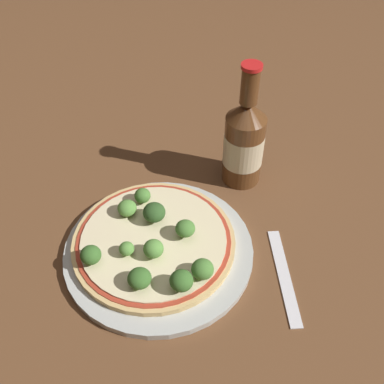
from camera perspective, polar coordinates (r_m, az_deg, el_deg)
ground_plane at (r=0.72m, az=-2.62°, el=-6.56°), size 3.00×3.00×0.00m
plate at (r=0.71m, az=-4.23°, el=-7.38°), size 0.29×0.29×0.01m
pizza at (r=0.71m, az=-4.87°, el=-6.22°), size 0.25×0.25×0.01m
broccoli_floret_0 at (r=0.69m, az=-0.76°, el=-4.36°), size 0.03×0.03×0.03m
broccoli_floret_1 at (r=0.73m, az=-8.25°, el=-2.03°), size 0.03×0.03×0.03m
broccoli_floret_2 at (r=0.74m, az=-6.30°, el=-0.46°), size 0.03×0.03×0.03m
broccoli_floret_3 at (r=0.71m, az=-4.83°, el=-2.60°), size 0.04×0.04×0.03m
broccoli_floret_4 at (r=0.64m, az=-6.69°, el=-10.83°), size 0.03×0.03×0.03m
broccoli_floret_5 at (r=0.67m, az=-12.74°, el=-7.81°), size 0.03×0.03×0.03m
broccoli_floret_6 at (r=0.67m, az=-4.92°, el=-7.20°), size 0.03×0.03×0.03m
broccoli_floret_7 at (r=0.64m, az=1.34°, el=-9.77°), size 0.03×0.03×0.03m
broccoli_floret_8 at (r=0.63m, az=-1.35°, el=-11.20°), size 0.03×0.03×0.03m
broccoli_floret_9 at (r=0.68m, az=-8.30°, el=-7.15°), size 0.02×0.02×0.02m
beer_bottle at (r=0.78m, az=6.63°, el=6.40°), size 0.07×0.07×0.23m
fork at (r=0.70m, az=11.62°, el=-10.33°), size 0.07×0.17×0.00m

